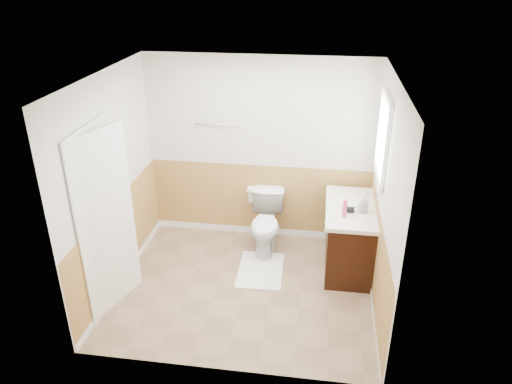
% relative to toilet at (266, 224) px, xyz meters
% --- Properties ---
extents(floor, '(3.00, 3.00, 0.00)m').
position_rel_toilet_xyz_m(floor, '(-0.14, -0.89, -0.39)').
color(floor, '#8C7051').
rests_on(floor, ground).
extents(ceiling, '(3.00, 3.00, 0.00)m').
position_rel_toilet_xyz_m(ceiling, '(-0.14, -0.89, 2.11)').
color(ceiling, white).
rests_on(ceiling, floor).
extents(wall_back, '(3.00, 0.00, 3.00)m').
position_rel_toilet_xyz_m(wall_back, '(-0.14, 0.41, 0.86)').
color(wall_back, silver).
rests_on(wall_back, floor).
extents(wall_front, '(3.00, 0.00, 3.00)m').
position_rel_toilet_xyz_m(wall_front, '(-0.14, -2.19, 0.86)').
color(wall_front, silver).
rests_on(wall_front, floor).
extents(wall_left, '(0.00, 3.00, 3.00)m').
position_rel_toilet_xyz_m(wall_left, '(-1.64, -0.89, 0.86)').
color(wall_left, silver).
rests_on(wall_left, floor).
extents(wall_right, '(0.00, 3.00, 3.00)m').
position_rel_toilet_xyz_m(wall_right, '(1.36, -0.89, 0.86)').
color(wall_right, silver).
rests_on(wall_right, floor).
extents(wainscot_back, '(3.00, 0.00, 3.00)m').
position_rel_toilet_xyz_m(wainscot_back, '(-0.14, 0.40, 0.11)').
color(wainscot_back, tan).
rests_on(wainscot_back, floor).
extents(wainscot_front, '(3.00, 0.00, 3.00)m').
position_rel_toilet_xyz_m(wainscot_front, '(-0.14, -2.17, 0.11)').
color(wainscot_front, tan).
rests_on(wainscot_front, floor).
extents(wainscot_left, '(0.00, 2.60, 2.60)m').
position_rel_toilet_xyz_m(wainscot_left, '(-1.63, -0.89, 0.11)').
color(wainscot_left, tan).
rests_on(wainscot_left, floor).
extents(wainscot_right, '(0.00, 2.60, 2.60)m').
position_rel_toilet_xyz_m(wainscot_right, '(1.35, -0.89, 0.11)').
color(wainscot_right, tan).
rests_on(wainscot_right, floor).
extents(toilet, '(0.46, 0.77, 0.77)m').
position_rel_toilet_xyz_m(toilet, '(0.00, 0.00, 0.00)').
color(toilet, white).
rests_on(toilet, floor).
extents(bath_mat, '(0.58, 0.82, 0.02)m').
position_rel_toilet_xyz_m(bath_mat, '(0.00, -0.53, -0.38)').
color(bath_mat, white).
rests_on(bath_mat, floor).
extents(vanity_cabinet, '(0.55, 1.10, 0.80)m').
position_rel_toilet_xyz_m(vanity_cabinet, '(1.07, -0.26, 0.01)').
color(vanity_cabinet, black).
rests_on(vanity_cabinet, floor).
extents(vanity_knob_left, '(0.03, 0.03, 0.03)m').
position_rel_toilet_xyz_m(vanity_knob_left, '(0.77, -0.36, 0.16)').
color(vanity_knob_left, silver).
rests_on(vanity_knob_left, vanity_cabinet).
extents(vanity_knob_right, '(0.03, 0.03, 0.03)m').
position_rel_toilet_xyz_m(vanity_knob_right, '(0.77, -0.16, 0.16)').
color(vanity_knob_right, silver).
rests_on(vanity_knob_right, vanity_cabinet).
extents(countertop, '(0.60, 1.15, 0.05)m').
position_rel_toilet_xyz_m(countertop, '(1.06, -0.26, 0.44)').
color(countertop, white).
rests_on(countertop, vanity_cabinet).
extents(sink_basin, '(0.36, 0.36, 0.02)m').
position_rel_toilet_xyz_m(sink_basin, '(1.07, -0.11, 0.47)').
color(sink_basin, white).
rests_on(sink_basin, countertop).
extents(faucet, '(0.02, 0.02, 0.14)m').
position_rel_toilet_xyz_m(faucet, '(1.25, -0.11, 0.53)').
color(faucet, silver).
rests_on(faucet, countertop).
extents(lotion_bottle, '(0.05, 0.05, 0.22)m').
position_rel_toilet_xyz_m(lotion_bottle, '(0.97, -0.53, 0.57)').
color(lotion_bottle, '#DC387F').
rests_on(lotion_bottle, countertop).
extents(soap_dispenser, '(0.11, 0.11, 0.19)m').
position_rel_toilet_xyz_m(soap_dispenser, '(1.19, -0.38, 0.56)').
color(soap_dispenser, gray).
rests_on(soap_dispenser, countertop).
extents(hair_dryer_body, '(0.14, 0.07, 0.07)m').
position_rel_toilet_xyz_m(hair_dryer_body, '(1.02, -0.40, 0.50)').
color(hair_dryer_body, black).
rests_on(hair_dryer_body, countertop).
extents(hair_dryer_handle, '(0.03, 0.03, 0.07)m').
position_rel_toilet_xyz_m(hair_dryer_handle, '(0.99, -0.38, 0.47)').
color(hair_dryer_handle, black).
rests_on(hair_dryer_handle, countertop).
extents(mirror_panel, '(0.02, 0.35, 0.90)m').
position_rel_toilet_xyz_m(mirror_panel, '(1.33, 0.21, 1.16)').
color(mirror_panel, silver).
rests_on(mirror_panel, wall_right).
extents(window_frame, '(0.04, 0.80, 1.00)m').
position_rel_toilet_xyz_m(window_frame, '(1.33, -0.30, 1.36)').
color(window_frame, white).
rests_on(window_frame, wall_right).
extents(window_glass, '(0.01, 0.70, 0.90)m').
position_rel_toilet_xyz_m(window_glass, '(1.34, -0.30, 1.36)').
color(window_glass, white).
rests_on(window_glass, wall_right).
extents(door, '(0.29, 0.78, 2.04)m').
position_rel_toilet_xyz_m(door, '(-1.54, -1.34, 0.63)').
color(door, white).
rests_on(door, wall_left).
extents(door_frame, '(0.02, 0.92, 2.10)m').
position_rel_toilet_xyz_m(door_frame, '(-1.62, -1.34, 0.64)').
color(door_frame, white).
rests_on(door_frame, wall_left).
extents(door_knob, '(0.06, 0.06, 0.06)m').
position_rel_toilet_xyz_m(door_knob, '(-1.48, -1.01, 0.56)').
color(door_knob, silver).
rests_on(door_knob, door).
extents(towel_bar, '(0.62, 0.02, 0.02)m').
position_rel_toilet_xyz_m(towel_bar, '(-0.69, 0.36, 1.21)').
color(towel_bar, silver).
rests_on(towel_bar, wall_back).
extents(tp_holder_bar, '(0.14, 0.02, 0.02)m').
position_rel_toilet_xyz_m(tp_holder_bar, '(-0.24, 0.34, 0.31)').
color(tp_holder_bar, silver).
rests_on(tp_holder_bar, wall_back).
extents(tp_roll, '(0.10, 0.11, 0.11)m').
position_rel_toilet_xyz_m(tp_roll, '(-0.24, 0.34, 0.31)').
color(tp_roll, white).
rests_on(tp_roll, tp_holder_bar).
extents(tp_sheet, '(0.10, 0.01, 0.16)m').
position_rel_toilet_xyz_m(tp_sheet, '(-0.24, 0.34, 0.20)').
color(tp_sheet, white).
rests_on(tp_sheet, tp_roll).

